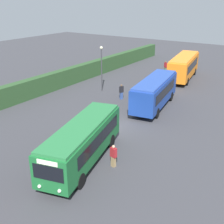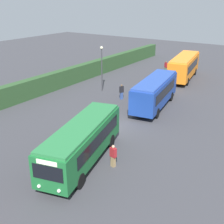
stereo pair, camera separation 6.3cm
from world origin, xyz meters
name	(u,v)px [view 1 (the left image)]	position (x,y,z in m)	size (l,w,h in m)	color
ground_plane	(111,126)	(0.00, 0.00, 0.00)	(108.76, 108.76, 0.00)	#38383D
bus_green	(83,141)	(-6.33, -1.86, 1.72)	(9.55, 4.61, 2.97)	#19602D
bus_blue	(155,91)	(6.68, -1.08, 1.81)	(9.40, 3.88, 3.13)	navy
bus_orange	(184,66)	(19.40, 0.61, 1.90)	(10.13, 4.17, 3.30)	orange
person_center	(113,155)	(-5.62, -3.98, 0.87)	(0.35, 0.51, 1.67)	olive
person_right	(121,92)	(6.92, 3.23, 0.92)	(0.53, 0.41, 1.76)	#334C8C
person_far	(165,67)	(21.32, 4.21, 0.97)	(0.45, 0.52, 1.83)	#4C6B47
hedge_row	(20,92)	(0.00, 12.33, 1.11)	(66.38, 1.09, 2.21)	#2A4A27
lamppost	(102,64)	(8.32, 6.99, 3.47)	(0.36, 0.36, 5.55)	#38383D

